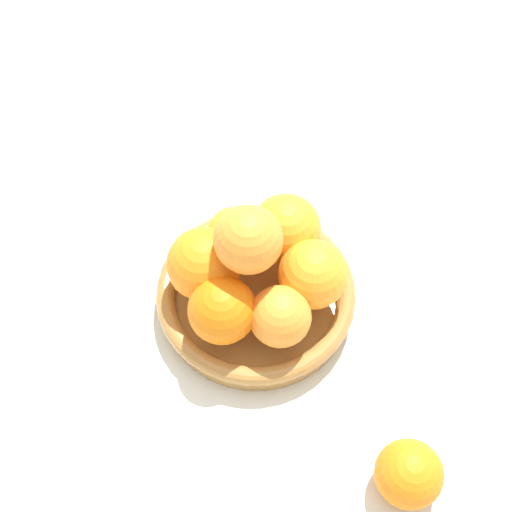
# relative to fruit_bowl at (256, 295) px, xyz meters

# --- Properties ---
(ground_plane) EXTENTS (4.00, 4.00, 0.00)m
(ground_plane) POSITION_rel_fruit_bowl_xyz_m (0.00, 0.00, -0.02)
(ground_plane) COLOR silver
(fruit_bowl) EXTENTS (0.23, 0.23, 0.04)m
(fruit_bowl) POSITION_rel_fruit_bowl_xyz_m (0.00, 0.00, 0.00)
(fruit_bowl) COLOR #A57238
(fruit_bowl) RESTS_ON ground_plane
(orange_pile) EXTENTS (0.20, 0.19, 0.13)m
(orange_pile) POSITION_rel_fruit_bowl_xyz_m (0.00, -0.00, 0.07)
(orange_pile) COLOR orange
(orange_pile) RESTS_ON fruit_bowl
(stray_orange) EXTENTS (0.07, 0.07, 0.07)m
(stray_orange) POSITION_rel_fruit_bowl_xyz_m (-0.17, 0.19, 0.01)
(stray_orange) COLOR orange
(stray_orange) RESTS_ON ground_plane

